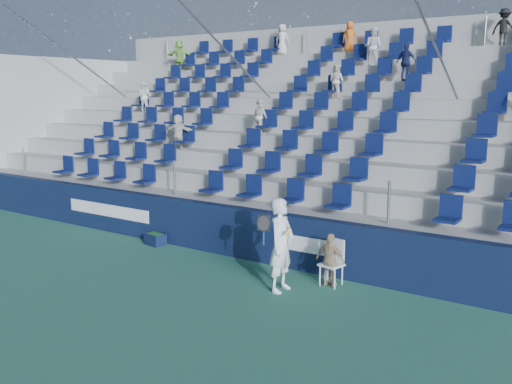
% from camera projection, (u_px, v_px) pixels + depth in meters
% --- Properties ---
extents(ground, '(70.00, 70.00, 0.00)m').
position_uv_depth(ground, '(164.00, 300.00, 10.87)').
color(ground, '#307057').
rests_on(ground, ground).
extents(sponsor_wall, '(24.00, 0.32, 1.20)m').
position_uv_depth(sponsor_wall, '(258.00, 235.00, 13.32)').
color(sponsor_wall, '#0F1938').
rests_on(sponsor_wall, ground).
extents(grandstand, '(24.00, 8.17, 6.63)m').
position_uv_depth(grandstand, '(353.00, 151.00, 17.17)').
color(grandstand, '#A5A59F').
rests_on(grandstand, ground).
extents(tennis_player, '(0.69, 0.71, 1.87)m').
position_uv_depth(tennis_player, '(281.00, 245.00, 11.21)').
color(tennis_player, white).
rests_on(tennis_player, ground).
extents(line_judge_chair, '(0.48, 0.50, 0.94)m').
position_uv_depth(line_judge_chair, '(334.00, 259.00, 11.66)').
color(line_judge_chair, white).
rests_on(line_judge_chair, ground).
extents(line_judge, '(0.65, 0.30, 1.10)m').
position_uv_depth(line_judge, '(330.00, 260.00, 11.54)').
color(line_judge, tan).
rests_on(line_judge, ground).
extents(ball_bin, '(0.58, 0.43, 0.30)m').
position_uv_depth(ball_bin, '(155.00, 239.00, 14.72)').
color(ball_bin, '#0E1733').
rests_on(ball_bin, ground).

